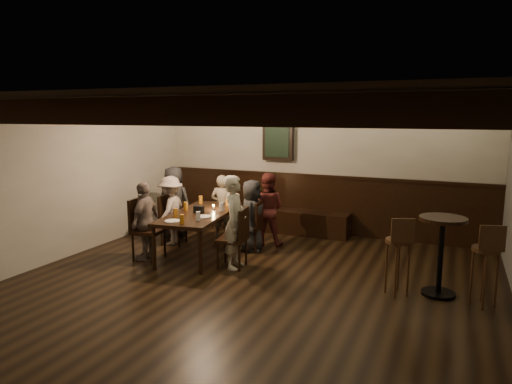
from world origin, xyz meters
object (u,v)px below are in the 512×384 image
at_px(dining_table, 200,216).
at_px(chair_left_near, 173,229).
at_px(person_left_far, 145,221).
at_px(bar_stool_right, 484,275).
at_px(person_left_near, 171,210).
at_px(person_right_near, 252,216).
at_px(chair_right_near, 250,235).
at_px(person_bench_right, 267,209).
at_px(chair_left_far, 148,241).
at_px(chair_right_far, 233,249).
at_px(person_bench_centre, 222,207).
at_px(person_bench_left, 174,202).
at_px(high_top_table, 441,244).
at_px(bar_stool_left, 397,266).
at_px(person_right_far, 235,222).

bearing_deg(dining_table, chair_left_near, 147.95).
bearing_deg(person_left_far, bar_stool_right, 83.69).
bearing_deg(bar_stool_right, person_left_near, 156.14).
height_order(person_right_near, bar_stool_right, person_right_near).
xyz_separation_m(chair_right_near, person_left_near, (-1.45, -0.21, 0.35)).
distance_m(person_bench_right, person_left_far, 2.13).
bearing_deg(chair_left_far, person_bench_right, 129.79).
bearing_deg(chair_left_near, person_left_far, -2.00).
bearing_deg(chair_right_far, person_bench_centre, 25.62).
bearing_deg(chair_right_near, chair_left_far, 122.03).
height_order(chair_left_far, person_bench_left, person_bench_left).
xyz_separation_m(person_left_near, high_top_table, (4.48, -0.58, 0.06)).
relative_size(dining_table, person_bench_centre, 1.67).
xyz_separation_m(chair_right_far, bar_stool_right, (3.40, -0.06, 0.11)).
bearing_deg(dining_table, person_bench_centre, 90.00).
height_order(chair_left_near, bar_stool_left, bar_stool_left).
relative_size(person_right_near, high_top_table, 1.19).
bearing_deg(person_left_far, person_left_near, 180.00).
xyz_separation_m(chair_left_near, chair_right_near, (1.42, 0.20, -0.01)).
bearing_deg(person_bench_centre, chair_right_near, 140.11).
relative_size(chair_left_far, person_bench_centre, 0.82).
bearing_deg(chair_right_near, person_bench_left, 74.46).
height_order(chair_left_near, person_right_far, person_right_far).
distance_m(person_bench_centre, person_right_far, 1.68).
height_order(chair_left_far, person_bench_right, person_bench_right).
xyz_separation_m(person_bench_right, person_left_far, (-1.44, -1.57, -0.02)).
distance_m(bar_stool_left, bar_stool_right, 1.00).
xyz_separation_m(person_bench_left, bar_stool_left, (4.19, -1.21, -0.29)).
bearing_deg(dining_table, chair_right_far, -32.03).
bearing_deg(chair_left_near, person_right_near, 90.00).
bearing_deg(person_bench_left, person_bench_centre, -170.54).
distance_m(dining_table, high_top_table, 3.68).
distance_m(person_bench_left, person_right_far, 2.13).
xyz_separation_m(chair_right_near, high_top_table, (3.02, -0.79, 0.41)).
bearing_deg(chair_right_far, chair_right_near, 0.09).
distance_m(chair_left_far, bar_stool_left, 3.83).
xyz_separation_m(person_right_far, bar_stool_right, (3.37, -0.06, -0.32)).
relative_size(chair_right_near, bar_stool_right, 0.82).
distance_m(person_bench_left, person_bench_centre, 0.92).
bearing_deg(chair_right_near, bar_stool_left, -119.63).
xyz_separation_m(dining_table, person_left_near, (-0.81, 0.34, -0.04)).
bearing_deg(high_top_table, chair_right_near, 165.33).
xyz_separation_m(person_right_far, bar_stool_left, (2.37, -0.11, -0.32)).
height_order(person_bench_right, person_left_near, person_bench_right).
distance_m(person_left_near, person_right_far, 1.75).
bearing_deg(person_right_far, dining_table, 59.04).
relative_size(bar_stool_left, bar_stool_right, 1.00).
xyz_separation_m(person_left_far, bar_stool_left, (3.85, 0.10, -0.24)).
bearing_deg(person_bench_right, high_top_table, 148.43).
bearing_deg(high_top_table, person_bench_centre, 161.41).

